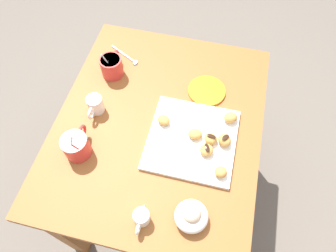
{
  "coord_description": "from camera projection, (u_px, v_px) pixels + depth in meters",
  "views": [
    {
      "loc": [
        -0.58,
        -0.18,
        1.74
      ],
      "look_at": [
        -0.02,
        -0.04,
        0.77
      ],
      "focal_mm": 32.49,
      "sensor_mm": 36.0,
      "label": 1
    }
  ],
  "objects": [
    {
      "name": "coffee_mug_red_right",
      "position": [
        112.0,
        66.0,
        1.25
      ],
      "size": [
        0.13,
        0.09,
        0.13
      ],
      "color": "red",
      "rests_on": "dining_table"
    },
    {
      "name": "cream_pitcher_white",
      "position": [
        95.0,
        105.0,
        1.16
      ],
      "size": [
        0.1,
        0.06,
        0.07
      ],
      "color": "white",
      "rests_on": "dining_table"
    },
    {
      "name": "ice_cream_bowl",
      "position": [
        191.0,
        216.0,
        0.95
      ],
      "size": [
        0.11,
        0.11,
        0.08
      ],
      "color": "white",
      "rests_on": "dining_table"
    },
    {
      "name": "chocolate_sauce_pitcher",
      "position": [
        141.0,
        217.0,
        0.95
      ],
      "size": [
        0.09,
        0.05,
        0.06
      ],
      "color": "white",
      "rests_on": "dining_table"
    },
    {
      "name": "loose_spoon_near_saucer",
      "position": [
        128.0,
        57.0,
        1.34
      ],
      "size": [
        0.09,
        0.14,
        0.01
      ],
      "color": "silver",
      "rests_on": "dining_table"
    },
    {
      "name": "pastry_plate_square",
      "position": [
        192.0,
        139.0,
        1.12
      ],
      "size": [
        0.32,
        0.32,
        0.02
      ],
      "primitive_type": "cube",
      "color": "white",
      "rests_on": "dining_table"
    },
    {
      "name": "ground_plane",
      "position": [
        162.0,
        188.0,
        1.81
      ],
      "size": [
        8.0,
        8.0,
        0.0
      ],
      "primitive_type": "plane",
      "color": "#665B51"
    },
    {
      "name": "saucer_orange_left",
      "position": [
        207.0,
        91.0,
        1.24
      ],
      "size": [
        0.15,
        0.15,
        0.01
      ],
      "primitive_type": "cylinder",
      "color": "orange",
      "rests_on": "dining_table"
    },
    {
      "name": "chocolate_drizzle_2",
      "position": [
        211.0,
        136.0,
        1.08
      ],
      "size": [
        0.02,
        0.04,
        0.0
      ],
      "primitive_type": "ellipsoid",
      "rotation": [
        0.0,
        0.0,
        1.44
      ],
      "color": "black",
      "rests_on": "beignet_2"
    },
    {
      "name": "beignet_2",
      "position": [
        211.0,
        139.0,
        1.09
      ],
      "size": [
        0.06,
        0.06,
        0.04
      ],
      "primitive_type": "ellipsoid",
      "rotation": [
        0.0,
        0.0,
        1.06
      ],
      "color": "#D19347",
      "rests_on": "pastry_plate_square"
    },
    {
      "name": "chocolate_drizzle_0",
      "position": [
        226.0,
        137.0,
        1.07
      ],
      "size": [
        0.04,
        0.03,
        0.0
      ],
      "primitive_type": "ellipsoid",
      "rotation": [
        0.0,
        0.0,
        2.54
      ],
      "color": "black",
      "rests_on": "beignet_0"
    },
    {
      "name": "coffee_mug_red_left",
      "position": [
        76.0,
        145.0,
        1.06
      ],
      "size": [
        0.13,
        0.09,
        0.14
      ],
      "color": "red",
      "rests_on": "dining_table"
    },
    {
      "name": "chocolate_drizzle_5",
      "position": [
        207.0,
        148.0,
        1.06
      ],
      "size": [
        0.04,
        0.03,
        0.0
      ],
      "primitive_type": "ellipsoid",
      "rotation": [
        0.0,
        0.0,
        3.54
      ],
      "color": "black",
      "rests_on": "beignet_5"
    },
    {
      "name": "beignet_6",
      "position": [
        221.0,
        172.0,
        1.03
      ],
      "size": [
        0.06,
        0.06,
        0.03
      ],
      "primitive_type": "ellipsoid",
      "rotation": [
        0.0,
        0.0,
        4.01
      ],
      "color": "#D19347",
      "rests_on": "pastry_plate_square"
    },
    {
      "name": "dining_table",
      "position": [
        160.0,
        140.0,
        1.29
      ],
      "size": [
        0.94,
        0.78,
        0.75
      ],
      "color": "#935628",
      "rests_on": "ground_plane"
    },
    {
      "name": "beignet_3",
      "position": [
        195.0,
        134.0,
        1.1
      ],
      "size": [
        0.05,
        0.05,
        0.03
      ],
      "primitive_type": "ellipsoid",
      "rotation": [
        0.0,
        0.0,
        1.61
      ],
      "color": "#D19347",
      "rests_on": "pastry_plate_square"
    },
    {
      "name": "beignet_1",
      "position": [
        231.0,
        117.0,
        1.14
      ],
      "size": [
        0.06,
        0.07,
        0.04
      ],
      "primitive_type": "ellipsoid",
      "rotation": [
        0.0,
        0.0,
        5.26
      ],
      "color": "#D19347",
      "rests_on": "pastry_plate_square"
    },
    {
      "name": "beignet_4",
      "position": [
        164.0,
        120.0,
        1.13
      ],
      "size": [
        0.06,
        0.06,
        0.03
      ],
      "primitive_type": "ellipsoid",
      "rotation": [
        0.0,
        0.0,
        2.59
      ],
      "color": "#D19347",
      "rests_on": "pastry_plate_square"
    },
    {
      "name": "beignet_5",
      "position": [
        207.0,
        150.0,
        1.07
      ],
      "size": [
        0.06,
        0.06,
        0.03
      ],
      "primitive_type": "ellipsoid",
      "rotation": [
        0.0,
        0.0,
        3.37
      ],
      "color": "#D19347",
      "rests_on": "pastry_plate_square"
    },
    {
      "name": "beignet_0",
      "position": [
        225.0,
        140.0,
        1.09
      ],
      "size": [
        0.07,
        0.07,
        0.04
      ],
      "primitive_type": "ellipsoid",
      "rotation": [
        0.0,
        0.0,
        2.12
      ],
      "color": "#D19347",
      "rests_on": "pastry_plate_square"
    }
  ]
}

